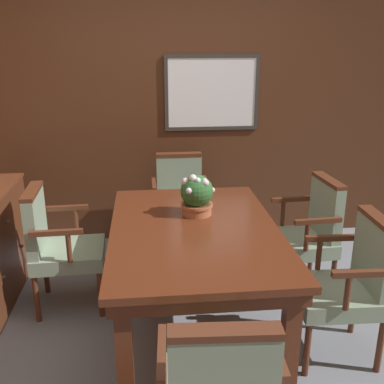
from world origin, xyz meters
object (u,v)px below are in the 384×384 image
at_px(dining_table, 194,241).
at_px(chair_right_far, 307,231).
at_px(chair_head_far, 180,201).
at_px(chair_left_far, 58,243).
at_px(chair_right_near, 349,281).
at_px(potted_plant, 197,195).

bearing_deg(dining_table, chair_right_far, 23.16).
relative_size(chair_head_far, chair_left_far, 1.00).
relative_size(chair_head_far, chair_right_near, 1.00).
bearing_deg(chair_right_far, chair_left_far, -93.56).
xyz_separation_m(dining_table, potted_plant, (0.04, 0.24, 0.24)).
bearing_deg(potted_plant, chair_right_near, -34.70).
bearing_deg(chair_right_near, potted_plant, -122.72).
height_order(chair_right_far, chair_right_near, same).
xyz_separation_m(chair_head_far, chair_right_far, (0.95, -0.82, 0.00)).
bearing_deg(chair_right_far, chair_head_far, -134.92).
distance_m(chair_left_far, chair_right_near, 2.06).
bearing_deg(chair_left_far, potted_plant, -100.22).
bearing_deg(chair_left_far, dining_table, -113.54).
bearing_deg(chair_left_far, chair_head_far, -51.80).
relative_size(chair_head_far, chair_right_far, 1.00).
distance_m(chair_head_far, chair_right_far, 1.25).
distance_m(chair_head_far, chair_right_near, 1.85).
bearing_deg(chair_head_far, chair_right_far, -41.13).
height_order(dining_table, chair_head_far, chair_head_far).
bearing_deg(chair_right_far, chair_right_near, -4.83).
bearing_deg(chair_right_far, dining_table, -70.98).
distance_m(chair_right_far, chair_left_far, 1.93).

